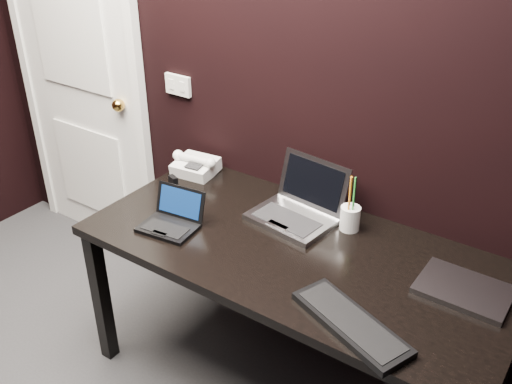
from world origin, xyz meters
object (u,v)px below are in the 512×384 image
Objects in this scene: closed_laptop at (464,290)px; mobile_phone at (173,189)px; silver_laptop at (297,209)px; pen_cup at (350,217)px; netbook at (171,220)px; ext_keyboard at (351,323)px; desk_phone at (195,166)px; door at (79,74)px; desk at (294,263)px.

mobile_phone reaches higher than closed_laptop.
silver_laptop is 0.23m from pen_cup.
netbook is at bearing -146.78° from pen_cup.
desk_phone is (-1.11, 0.55, 0.03)m from ext_keyboard.
mobile_phone is (-0.16, 0.19, 0.01)m from netbook.
door is 6.78× the size of closed_laptop.
closed_laptop is 1.30× the size of pen_cup.
mobile_phone is (-0.66, 0.03, 0.12)m from desk.
door is 8.80× the size of pen_cup.
desk is 6.98× the size of desk_phone.
door is 8.46× the size of netbook.
desk is at bearing -115.47° from pen_cup.
netbook reaches higher than ext_keyboard.
closed_laptop is at bearing 9.12° from desk.
silver_laptop is at bearing 119.37° from desk.
netbook is 0.80× the size of closed_laptop.
netbook is 0.55× the size of ext_keyboard.
ext_keyboard reaches higher than closed_laptop.
door is at bearing 160.60° from mobile_phone.
silver_laptop is (-0.11, 0.19, 0.12)m from desk.
desk_phone is at bearing 173.15° from closed_laptop.
netbook is 0.74m from pen_cup.
ext_keyboard reaches higher than desk.
desk is 5.39× the size of closed_laptop.
closed_laptop is 0.54m from pen_cup.
pen_cup is (-0.52, 0.14, 0.05)m from closed_laptop.
mobile_phone is at bearing 163.46° from ext_keyboard.
pen_cup is (-0.27, 0.52, 0.04)m from ext_keyboard.
door reaches higher than pen_cup.
mobile_phone is at bearing 177.53° from desk.
door is 8.79× the size of desk_phone.
ext_keyboard is 1.89× the size of pen_cup.
desk_phone is 0.84m from pen_cup.
netbook is 1.04× the size of pen_cup.
silver_laptop is 0.81× the size of ext_keyboard.
closed_laptop is at bearing -15.19° from pen_cup.
desk_phone is at bearing 153.78° from ext_keyboard.
desk_phone reaches higher than ext_keyboard.
silver_laptop is at bearing -6.60° from desk_phone.
desk is at bearing -19.96° from desk_phone.
silver_laptop is 0.58m from mobile_phone.
door is 2.31m from closed_laptop.
pen_cup is at bearing -4.34° from door.
pen_cup reaches higher than netbook.
mobile_phone is at bearing -164.74° from pen_cup.
ext_keyboard is 1.09m from mobile_phone.
mobile_phone is (0.06, -0.24, -0.00)m from desk_phone.
netbook is 0.53m from silver_laptop.
netbook is 1.04× the size of desk_phone.
pen_cup is (0.22, 0.05, 0.01)m from silver_laptop.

